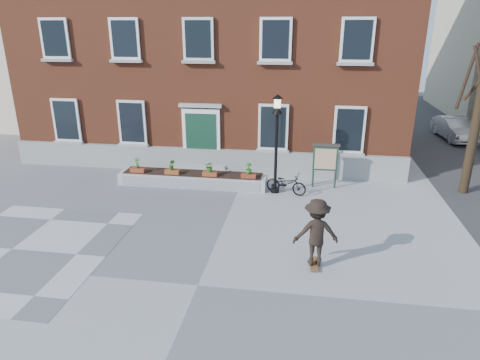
% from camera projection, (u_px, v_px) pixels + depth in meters
% --- Properties ---
extents(ground, '(100.00, 100.00, 0.00)m').
position_uv_depth(ground, '(198.00, 285.00, 11.09)').
color(ground, gray).
rests_on(ground, ground).
extents(checker_patch, '(6.00, 6.00, 0.01)m').
position_uv_depth(checker_patch, '(12.00, 249.00, 12.87)').
color(checker_patch, slate).
rests_on(checker_patch, ground).
extents(distant_building, '(10.00, 12.00, 13.00)m').
position_uv_depth(distant_building, '(14.00, 22.00, 29.99)').
color(distant_building, beige).
rests_on(distant_building, ground).
extents(bicycle, '(1.75, 1.02, 0.87)m').
position_uv_depth(bicycle, '(286.00, 183.00, 16.97)').
color(bicycle, black).
rests_on(bicycle, ground).
extents(parked_car, '(1.75, 4.04, 1.29)m').
position_uv_depth(parked_car, '(455.00, 129.00, 24.93)').
color(parked_car, '#B7BABC').
rests_on(parked_car, ground).
extents(brick_building, '(18.40, 10.85, 12.60)m').
position_uv_depth(brick_building, '(222.00, 26.00, 22.19)').
color(brick_building, brown).
rests_on(brick_building, ground).
extents(planter_assembly, '(6.20, 1.12, 1.15)m').
position_uv_depth(planter_assembly, '(193.00, 178.00, 17.94)').
color(planter_assembly, beige).
rests_on(planter_assembly, ground).
extents(bare_tree, '(1.83, 1.83, 6.16)m').
position_uv_depth(bare_tree, '(476.00, 124.00, 16.29)').
color(bare_tree, '#302315').
rests_on(bare_tree, ground).
extents(lamp_post, '(0.40, 0.40, 3.93)m').
position_uv_depth(lamp_post, '(277.00, 131.00, 16.38)').
color(lamp_post, black).
rests_on(lamp_post, ground).
extents(notice_board, '(1.10, 0.16, 1.87)m').
position_uv_depth(notice_board, '(325.00, 158.00, 17.32)').
color(notice_board, '#172F1F').
rests_on(notice_board, ground).
extents(skateboarder, '(1.35, 0.92, 2.01)m').
position_uv_depth(skateboarder, '(316.00, 232.00, 11.65)').
color(skateboarder, brown).
rests_on(skateboarder, ground).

